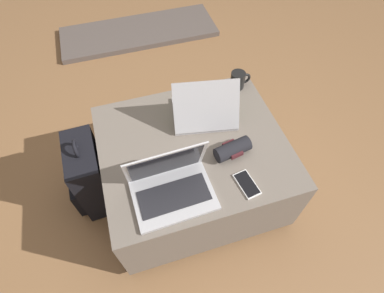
{
  "coord_description": "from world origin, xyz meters",
  "views": [
    {
      "loc": [
        -0.26,
        -0.82,
        1.65
      ],
      "look_at": [
        -0.03,
        -0.06,
        0.54
      ],
      "focal_mm": 28.0,
      "sensor_mm": 36.0,
      "label": 1
    }
  ],
  "objects_px": {
    "coffee_mug": "(238,80)",
    "backpack": "(89,177)",
    "cell_phone": "(247,184)",
    "wrist_brace": "(233,149)",
    "laptop_far": "(205,111)",
    "laptop_near": "(171,185)"
  },
  "relations": [
    {
      "from": "coffee_mug",
      "to": "backpack",
      "type": "bearing_deg",
      "value": -168.14
    },
    {
      "from": "cell_phone",
      "to": "coffee_mug",
      "type": "bearing_deg",
      "value": -116.97
    },
    {
      "from": "cell_phone",
      "to": "backpack",
      "type": "relative_size",
      "value": 0.27
    },
    {
      "from": "wrist_brace",
      "to": "coffee_mug",
      "type": "height_order",
      "value": "coffee_mug"
    },
    {
      "from": "cell_phone",
      "to": "backpack",
      "type": "distance_m",
      "value": 0.86
    },
    {
      "from": "backpack",
      "to": "coffee_mug",
      "type": "relative_size",
      "value": 4.46
    },
    {
      "from": "cell_phone",
      "to": "coffee_mug",
      "type": "distance_m",
      "value": 0.64
    },
    {
      "from": "laptop_far",
      "to": "cell_phone",
      "type": "xyz_separation_m",
      "value": [
        0.05,
        -0.43,
        -0.05
      ]
    },
    {
      "from": "laptop_near",
      "to": "cell_phone",
      "type": "distance_m",
      "value": 0.34
    },
    {
      "from": "laptop_near",
      "to": "backpack",
      "type": "distance_m",
      "value": 0.59
    },
    {
      "from": "laptop_far",
      "to": "wrist_brace",
      "type": "relative_size",
      "value": 1.98
    },
    {
      "from": "backpack",
      "to": "coffee_mug",
      "type": "distance_m",
      "value": 0.98
    },
    {
      "from": "coffee_mug",
      "to": "wrist_brace",
      "type": "bearing_deg",
      "value": -115.39
    },
    {
      "from": "laptop_near",
      "to": "coffee_mug",
      "type": "bearing_deg",
      "value": 43.24
    },
    {
      "from": "laptop_far",
      "to": "backpack",
      "type": "xyz_separation_m",
      "value": [
        -0.67,
        -0.02,
        -0.29
      ]
    },
    {
      "from": "laptop_far",
      "to": "coffee_mug",
      "type": "relative_size",
      "value": 3.07
    },
    {
      "from": "laptop_near",
      "to": "laptop_far",
      "type": "height_order",
      "value": "laptop_near"
    },
    {
      "from": "laptop_far",
      "to": "coffee_mug",
      "type": "height_order",
      "value": "laptop_far"
    },
    {
      "from": "backpack",
      "to": "wrist_brace",
      "type": "bearing_deg",
      "value": 69.87
    },
    {
      "from": "laptop_far",
      "to": "coffee_mug",
      "type": "bearing_deg",
      "value": -135.53
    },
    {
      "from": "laptop_near",
      "to": "coffee_mug",
      "type": "distance_m",
      "value": 0.75
    },
    {
      "from": "wrist_brace",
      "to": "backpack",
      "type": "bearing_deg",
      "value": 162.14
    }
  ]
}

